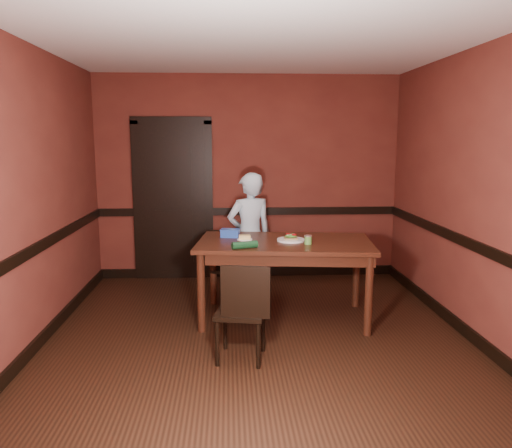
{
  "coord_description": "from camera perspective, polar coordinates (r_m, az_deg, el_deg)",
  "views": [
    {
      "loc": [
        -0.27,
        -4.41,
        1.87
      ],
      "look_at": [
        0.0,
        0.35,
        1.05
      ],
      "focal_mm": 35.0,
      "sensor_mm": 36.0,
      "label": 1
    }
  ],
  "objects": [
    {
      "name": "ceiling",
      "position": [
        4.5,
        0.26,
        20.39
      ],
      "size": [
        4.0,
        4.5,
        0.01
      ],
      "primitive_type": "cube",
      "color": "white",
      "rests_on": "ground"
    },
    {
      "name": "wall_right",
      "position": [
        4.99,
        23.88,
        2.94
      ],
      "size": [
        0.02,
        4.5,
        2.7
      ],
      "primitive_type": "cube",
      "color": "maroon",
      "rests_on": "ground"
    },
    {
      "name": "dado_back",
      "position": [
        6.72,
        -0.9,
        1.45
      ],
      "size": [
        4.0,
        0.03,
        0.1
      ],
      "primitive_type": "cube",
      "color": "black",
      "rests_on": "ground"
    },
    {
      "name": "wall_back",
      "position": [
        6.69,
        -0.91,
        5.29
      ],
      "size": [
        4.0,
        0.02,
        2.7
      ],
      "primitive_type": "cube",
      "color": "maroon",
      "rests_on": "ground"
    },
    {
      "name": "sauce_jar",
      "position": [
        5.0,
        5.98,
        -1.78
      ],
      "size": [
        0.08,
        0.08,
        0.09
      ],
      "rotation": [
        0.0,
        0.0,
        -0.03
      ],
      "color": "#58963E",
      "rests_on": "dining_table"
    },
    {
      "name": "wrapped_veg",
      "position": [
        4.77,
        -1.3,
        -2.41
      ],
      "size": [
        0.26,
        0.15,
        0.07
      ],
      "primitive_type": "cylinder",
      "rotation": [
        0.0,
        1.57,
        0.32
      ],
      "color": "#12391C",
      "rests_on": "dining_table"
    },
    {
      "name": "food_tub",
      "position": [
        5.33,
        -2.95,
        -1.04
      ],
      "size": [
        0.23,
        0.17,
        0.09
      ],
      "rotation": [
        0.0,
        0.0,
        -0.19
      ],
      "color": "blue",
      "rests_on": "dining_table"
    },
    {
      "name": "baseboard_right",
      "position": [
        5.27,
        22.75,
        -11.11
      ],
      "size": [
        0.03,
        4.5,
        0.12
      ],
      "primitive_type": "cube",
      "color": "black",
      "rests_on": "ground"
    },
    {
      "name": "dado_right",
      "position": [
        5.05,
        23.38,
        -2.14
      ],
      "size": [
        0.03,
        4.5,
        0.1
      ],
      "primitive_type": "cube",
      "color": "black",
      "rests_on": "ground"
    },
    {
      "name": "chair_near",
      "position": [
        4.29,
        -1.74,
        -9.83
      ],
      "size": [
        0.47,
        0.47,
        0.86
      ],
      "primitive_type": null,
      "rotation": [
        0.0,
        0.0,
        2.96
      ],
      "color": "black",
      "rests_on": "floor"
    },
    {
      "name": "dado_left",
      "position": [
        4.83,
        -23.98,
        -2.68
      ],
      "size": [
        0.03,
        4.5,
        0.1
      ],
      "primitive_type": "cube",
      "color": "black",
      "rests_on": "ground"
    },
    {
      "name": "person",
      "position": [
        5.81,
        -0.73,
        -1.42
      ],
      "size": [
        0.63,
        0.51,
        1.49
      ],
      "primitive_type": "imported",
      "rotation": [
        0.0,
        0.0,
        3.46
      ],
      "color": "silver",
      "rests_on": "floor"
    },
    {
      "name": "door",
      "position": [
        6.71,
        -9.46,
        2.96
      ],
      "size": [
        1.05,
        0.07,
        2.2
      ],
      "color": "black",
      "rests_on": "ground"
    },
    {
      "name": "floor",
      "position": [
        4.8,
        0.24,
        -13.17
      ],
      "size": [
        4.0,
        4.5,
        0.01
      ],
      "primitive_type": "cube",
      "color": "black",
      "rests_on": "ground"
    },
    {
      "name": "chair_far",
      "position": [
        5.78,
        -3.06,
        -4.95
      ],
      "size": [
        0.48,
        0.48,
        0.81
      ],
      "primitive_type": null,
      "rotation": [
        0.0,
        0.0,
        -0.33
      ],
      "color": "black",
      "rests_on": "floor"
    },
    {
      "name": "dining_table",
      "position": [
        5.24,
        3.25,
        -6.39
      ],
      "size": [
        1.87,
        1.19,
        0.83
      ],
      "primitive_type": "cube",
      "rotation": [
        0.0,
        0.0,
        -0.11
      ],
      "color": "#34170D",
      "rests_on": "floor"
    },
    {
      "name": "sandwich_plate",
      "position": [
        5.14,
        3.99,
        -1.71
      ],
      "size": [
        0.29,
        0.29,
        0.07
      ],
      "rotation": [
        0.0,
        0.0,
        0.27
      ],
      "color": "white",
      "rests_on": "dining_table"
    },
    {
      "name": "baseboard_left",
      "position": [
        5.07,
        -23.31,
        -11.99
      ],
      "size": [
        0.03,
        4.5,
        0.12
      ],
      "primitive_type": "cube",
      "color": "black",
      "rests_on": "ground"
    },
    {
      "name": "wall_front",
      "position": [
        2.24,
        3.71,
        -3.68
      ],
      "size": [
        4.0,
        0.02,
        2.7
      ],
      "primitive_type": "cube",
      "color": "maroon",
      "rests_on": "ground"
    },
    {
      "name": "wall_left",
      "position": [
        4.77,
        -24.52,
        2.62
      ],
      "size": [
        0.02,
        4.5,
        2.7
      ],
      "primitive_type": "cube",
      "color": "maroon",
      "rests_on": "ground"
    },
    {
      "name": "cheese_saucer",
      "position": [
        5.18,
        -1.31,
        -1.61
      ],
      "size": [
        0.16,
        0.16,
        0.05
      ],
      "rotation": [
        0.0,
        0.0,
        -0.19
      ],
      "color": "white",
      "rests_on": "dining_table"
    },
    {
      "name": "baseboard_back",
      "position": [
        6.89,
        -0.88,
        -5.47
      ],
      "size": [
        4.0,
        0.03,
        0.12
      ],
      "primitive_type": "cube",
      "color": "black",
      "rests_on": "ground"
    }
  ]
}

